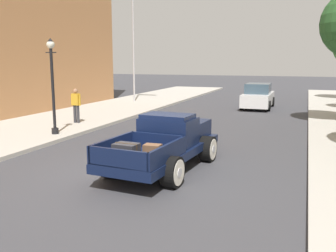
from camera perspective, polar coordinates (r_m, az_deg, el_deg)
name	(u,v)px	position (r m, az deg, el deg)	size (l,w,h in m)	color
ground_plane	(138,173)	(10.56, -4.69, -7.22)	(140.00, 140.00, 0.00)	#3D3D42
hotrod_truck_navy	(167,142)	(10.95, -0.19, -2.48)	(2.43, 5.03, 1.58)	#0F1938
car_background_white	(258,97)	(25.29, 13.67, 4.39)	(1.88, 4.30, 1.65)	silver
pedestrian_sidewalk_left	(76,104)	(18.40, -13.96, 3.37)	(0.53, 0.22, 1.65)	#333338
street_lamp_near	(52,79)	(15.71, -17.35, 6.88)	(0.50, 0.32, 3.85)	black
flagpole	(136,23)	(27.61, -4.93, 15.48)	(1.74, 0.16, 9.16)	#B2B2B7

